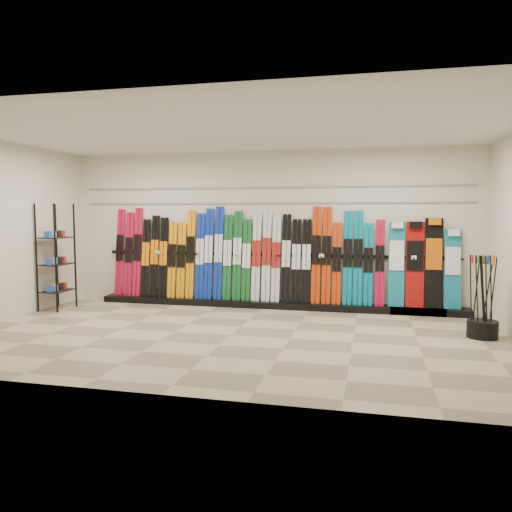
# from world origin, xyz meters

# --- Properties ---
(floor) EXTENTS (8.00, 8.00, 0.00)m
(floor) POSITION_xyz_m (0.00, 0.00, 0.00)
(floor) COLOR #87745D
(floor) RESTS_ON ground
(back_wall) EXTENTS (8.00, 0.00, 8.00)m
(back_wall) POSITION_xyz_m (0.00, 2.50, 1.50)
(back_wall) COLOR beige
(back_wall) RESTS_ON floor
(ceiling) EXTENTS (8.00, 8.00, 0.00)m
(ceiling) POSITION_xyz_m (0.00, 0.00, 3.00)
(ceiling) COLOR silver
(ceiling) RESTS_ON back_wall
(ski_rack_base) EXTENTS (8.00, 0.40, 0.12)m
(ski_rack_base) POSITION_xyz_m (0.22, 2.28, 0.06)
(ski_rack_base) COLOR black
(ski_rack_base) RESTS_ON floor
(skis) EXTENTS (5.38, 0.26, 1.82)m
(skis) POSITION_xyz_m (-0.46, 2.34, 0.95)
(skis) COLOR #B70B2F
(skis) RESTS_ON ski_rack_base
(snowboards) EXTENTS (1.25, 0.25, 1.60)m
(snowboards) POSITION_xyz_m (2.92, 2.36, 0.88)
(snowboards) COLOR #14728C
(snowboards) RESTS_ON ski_rack_base
(accessory_rack) EXTENTS (0.40, 0.60, 1.98)m
(accessory_rack) POSITION_xyz_m (-3.75, 1.20, 0.99)
(accessory_rack) COLOR black
(accessory_rack) RESTS_ON floor
(pole_bin) EXTENTS (0.43, 0.43, 0.25)m
(pole_bin) POSITION_xyz_m (3.60, 0.70, 0.12)
(pole_bin) COLOR black
(pole_bin) RESTS_ON floor
(ski_poles) EXTENTS (0.33, 0.37, 1.18)m
(ski_poles) POSITION_xyz_m (3.59, 0.71, 0.61)
(ski_poles) COLOR black
(ski_poles) RESTS_ON pole_bin
(slatwall_rail_0) EXTENTS (7.60, 0.02, 0.03)m
(slatwall_rail_0) POSITION_xyz_m (0.00, 2.48, 2.00)
(slatwall_rail_0) COLOR gray
(slatwall_rail_0) RESTS_ON back_wall
(slatwall_rail_1) EXTENTS (7.60, 0.02, 0.03)m
(slatwall_rail_1) POSITION_xyz_m (0.00, 2.48, 2.30)
(slatwall_rail_1) COLOR gray
(slatwall_rail_1) RESTS_ON back_wall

